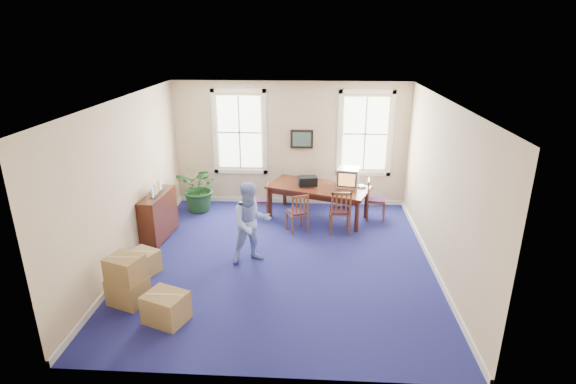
# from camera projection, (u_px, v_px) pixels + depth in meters

# --- Properties ---
(floor) EXTENTS (6.50, 6.50, 0.00)m
(floor) POSITION_uv_depth(u_px,v_px,m) (281.00, 260.00, 9.05)
(floor) COLOR navy
(floor) RESTS_ON ground
(ceiling) EXTENTS (6.50, 6.50, 0.00)m
(ceiling) POSITION_uv_depth(u_px,v_px,m) (280.00, 100.00, 7.96)
(ceiling) COLOR white
(ceiling) RESTS_ON ground
(wall_back) EXTENTS (6.50, 0.00, 6.50)m
(wall_back) POSITION_uv_depth(u_px,v_px,m) (290.00, 144.00, 11.56)
(wall_back) COLOR #CEB490
(wall_back) RESTS_ON ground
(wall_front) EXTENTS (6.50, 0.00, 6.50)m
(wall_front) POSITION_uv_depth(u_px,v_px,m) (261.00, 272.00, 5.46)
(wall_front) COLOR #CEB490
(wall_front) RESTS_ON ground
(wall_left) EXTENTS (0.00, 6.50, 6.50)m
(wall_left) POSITION_uv_depth(u_px,v_px,m) (126.00, 182.00, 8.67)
(wall_left) COLOR #CEB490
(wall_left) RESTS_ON ground
(wall_right) EXTENTS (0.00, 6.50, 6.50)m
(wall_right) POSITION_uv_depth(u_px,v_px,m) (442.00, 188.00, 8.34)
(wall_right) COLOR #CEB490
(wall_right) RESTS_ON ground
(baseboard_back) EXTENTS (6.00, 0.04, 0.12)m
(baseboard_back) POSITION_uv_depth(u_px,v_px,m) (290.00, 200.00, 12.06)
(baseboard_back) COLOR white
(baseboard_back) RESTS_ON ground
(baseboard_left) EXTENTS (0.04, 6.50, 0.12)m
(baseboard_left) POSITION_uv_depth(u_px,v_px,m) (137.00, 253.00, 9.20)
(baseboard_left) COLOR white
(baseboard_left) RESTS_ON ground
(baseboard_right) EXTENTS (0.04, 6.50, 0.12)m
(baseboard_right) POSITION_uv_depth(u_px,v_px,m) (431.00, 262.00, 8.87)
(baseboard_right) COLOR white
(baseboard_right) RESTS_ON ground
(window_left) EXTENTS (1.40, 0.12, 2.20)m
(window_left) POSITION_uv_depth(u_px,v_px,m) (240.00, 132.00, 11.51)
(window_left) COLOR white
(window_left) RESTS_ON ground
(window_right) EXTENTS (1.40, 0.12, 2.20)m
(window_right) POSITION_uv_depth(u_px,v_px,m) (365.00, 134.00, 11.33)
(window_right) COLOR white
(window_right) RESTS_ON ground
(wall_picture) EXTENTS (0.58, 0.06, 0.48)m
(wall_picture) POSITION_uv_depth(u_px,v_px,m) (302.00, 139.00, 11.44)
(wall_picture) COLOR black
(wall_picture) RESTS_ON ground
(conference_table) EXTENTS (2.61, 1.83, 0.81)m
(conference_table) POSITION_uv_depth(u_px,v_px,m) (318.00, 202.00, 10.99)
(conference_table) COLOR #451C10
(conference_table) RESTS_ON ground
(crt_tv) EXTENTS (0.59, 0.63, 0.45)m
(crt_tv) POSITION_uv_depth(u_px,v_px,m) (348.00, 177.00, 10.79)
(crt_tv) COLOR #B7B7BC
(crt_tv) RESTS_ON conference_table
(game_console) EXTENTS (0.20, 0.22, 0.05)m
(game_console) POSITION_uv_depth(u_px,v_px,m) (361.00, 186.00, 10.79)
(game_console) COLOR white
(game_console) RESTS_ON conference_table
(equipment_bag) EXTENTS (0.49, 0.37, 0.22)m
(equipment_bag) POSITION_uv_depth(u_px,v_px,m) (307.00, 181.00, 10.88)
(equipment_bag) COLOR black
(equipment_bag) RESTS_ON conference_table
(chair_near_left) EXTENTS (0.55, 0.55, 0.93)m
(chair_near_left) POSITION_uv_depth(u_px,v_px,m) (297.00, 212.00, 10.23)
(chair_near_left) COLOR brown
(chair_near_left) RESTS_ON ground
(chair_near_right) EXTENTS (0.49, 0.49, 1.04)m
(chair_near_right) POSITION_uv_depth(u_px,v_px,m) (340.00, 211.00, 10.16)
(chair_near_right) COLOR brown
(chair_near_right) RESTS_ON ground
(chair_end_left) EXTENTS (0.38, 0.38, 0.85)m
(chair_end_left) POSITION_uv_depth(u_px,v_px,m) (261.00, 200.00, 11.06)
(chair_end_left) COLOR brown
(chair_end_left) RESTS_ON ground
(chair_end_right) EXTENTS (0.50, 0.50, 1.00)m
(chair_end_right) POSITION_uv_depth(u_px,v_px,m) (376.00, 200.00, 10.88)
(chair_end_right) COLOR brown
(chair_end_right) RESTS_ON ground
(man) EXTENTS (0.99, 0.89, 1.65)m
(man) POSITION_uv_depth(u_px,v_px,m) (251.00, 223.00, 8.75)
(man) COLOR #8CA5E3
(man) RESTS_ON ground
(credenza) EXTENTS (0.47, 1.30, 1.00)m
(credenza) POSITION_uv_depth(u_px,v_px,m) (159.00, 218.00, 9.83)
(credenza) COLOR #451C10
(credenza) RESTS_ON ground
(brochure_rack) EXTENTS (0.16, 0.62, 0.27)m
(brochure_rack) POSITION_uv_depth(u_px,v_px,m) (157.00, 190.00, 9.61)
(brochure_rack) COLOR #99999E
(brochure_rack) RESTS_ON credenza
(potted_plant) EXTENTS (1.34, 1.25, 1.24)m
(potted_plant) POSITION_uv_depth(u_px,v_px,m) (200.00, 188.00, 11.34)
(potted_plant) COLOR #1C471E
(potted_plant) RESTS_ON ground
(cardboard_boxes) EXTENTS (2.06, 2.06, 0.91)m
(cardboard_boxes) POSITION_uv_depth(u_px,v_px,m) (142.00, 276.00, 7.59)
(cardboard_boxes) COLOR #A3804A
(cardboard_boxes) RESTS_ON ground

